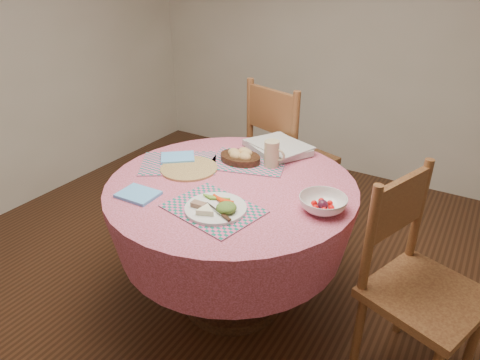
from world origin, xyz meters
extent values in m
plane|color=#331C0F|center=(0.00, 0.00, 0.00)|extent=(4.00, 4.00, 0.00)
cube|color=silver|center=(0.00, 2.00, 1.35)|extent=(4.00, 0.01, 2.70)
cylinder|color=#DB6693|center=(0.00, 0.00, 0.73)|extent=(1.24, 1.24, 0.04)
cone|color=#DB6693|center=(0.00, 0.00, 0.56)|extent=(1.24, 1.24, 0.30)
cylinder|color=black|center=(0.00, 0.00, 0.22)|extent=(0.14, 0.14, 0.44)
cylinder|color=black|center=(0.00, 0.00, 0.03)|extent=(0.56, 0.56, 0.06)
cube|color=brown|center=(0.96, 0.02, 0.46)|extent=(0.56, 0.57, 0.04)
cylinder|color=brown|center=(1.19, 0.14, 0.23)|extent=(0.05, 0.05, 0.46)
cylinder|color=brown|center=(0.74, -0.10, 0.23)|extent=(0.05, 0.05, 0.46)
cylinder|color=brown|center=(0.86, 0.25, 0.23)|extent=(0.05, 0.05, 0.46)
cylinder|color=brown|center=(0.72, -0.09, 0.72)|extent=(0.05, 0.05, 0.51)
cylinder|color=brown|center=(0.84, 0.26, 0.72)|extent=(0.05, 0.05, 0.51)
cube|color=brown|center=(0.78, 0.08, 0.82)|extent=(0.15, 0.36, 0.25)
cube|color=brown|center=(-0.09, 0.92, 0.50)|extent=(0.61, 0.60, 0.04)
cylinder|color=brown|center=(0.16, 1.04, 0.25)|extent=(0.06, 0.06, 0.50)
cylinder|color=brown|center=(-0.23, 1.17, 0.25)|extent=(0.06, 0.06, 0.50)
cylinder|color=brown|center=(0.04, 0.68, 0.25)|extent=(0.06, 0.06, 0.50)
cylinder|color=brown|center=(-0.34, 0.81, 0.25)|extent=(0.06, 0.06, 0.50)
cylinder|color=brown|center=(0.03, 0.66, 0.78)|extent=(0.06, 0.06, 0.56)
cylinder|color=brown|center=(-0.35, 0.78, 0.78)|extent=(0.06, 0.06, 0.56)
cube|color=brown|center=(-0.16, 0.72, 0.89)|extent=(0.39, 0.15, 0.27)
cube|color=#136D5C|center=(0.07, -0.25, 0.75)|extent=(0.45, 0.37, 0.01)
cube|color=#136D5C|center=(-0.36, 0.04, 0.75)|extent=(0.50, 0.47, 0.01)
cube|color=#136D5C|center=(-0.05, 0.26, 0.75)|extent=(0.47, 0.40, 0.01)
cylinder|color=olive|center=(-0.27, 0.02, 0.76)|extent=(0.30, 0.30, 0.01)
cube|color=#62B3FD|center=(-0.30, -0.34, 0.76)|extent=(0.18, 0.15, 0.01)
cube|color=#62B3FD|center=(-0.40, 0.08, 0.76)|extent=(0.23, 0.22, 0.01)
cylinder|color=white|center=(0.08, -0.26, 0.76)|extent=(0.27, 0.27, 0.01)
ellipsoid|color=#2F6422|center=(0.14, -0.27, 0.79)|extent=(0.10, 0.10, 0.04)
cylinder|color=#FFFACC|center=(0.07, -0.32, 0.78)|extent=(0.12, 0.12, 0.02)
cube|color=brown|center=(0.02, -0.29, 0.78)|extent=(0.07, 0.04, 0.02)
cube|color=silver|center=(0.10, -0.29, 0.77)|extent=(0.14, 0.07, 0.00)
cylinder|color=black|center=(-0.09, 0.23, 0.77)|extent=(0.23, 0.23, 0.03)
ellipsoid|color=tan|center=(-0.13, 0.23, 0.81)|extent=(0.07, 0.06, 0.05)
ellipsoid|color=tan|center=(-0.07, 0.26, 0.81)|extent=(0.07, 0.06, 0.05)
ellipsoid|color=tan|center=(-0.05, 0.21, 0.81)|extent=(0.07, 0.06, 0.05)
ellipsoid|color=tan|center=(-0.10, 0.20, 0.81)|extent=(0.07, 0.06, 0.05)
ellipsoid|color=tan|center=(-0.09, 0.27, 0.81)|extent=(0.07, 0.06, 0.05)
cylinder|color=tan|center=(0.08, 0.27, 0.83)|extent=(0.08, 0.08, 0.14)
torus|color=tan|center=(0.12, 0.27, 0.83)|extent=(0.07, 0.01, 0.07)
imported|color=white|center=(0.48, -0.01, 0.78)|extent=(0.23, 0.23, 0.07)
sphere|color=red|center=(0.52, -0.01, 0.77)|extent=(0.03, 0.03, 0.03)
sphere|color=red|center=(0.50, 0.02, 0.77)|extent=(0.03, 0.03, 0.03)
sphere|color=red|center=(0.46, 0.02, 0.77)|extent=(0.03, 0.03, 0.03)
sphere|color=red|center=(0.44, -0.01, 0.77)|extent=(0.03, 0.03, 0.03)
sphere|color=red|center=(0.46, -0.04, 0.77)|extent=(0.03, 0.03, 0.03)
sphere|color=red|center=(0.50, -0.04, 0.77)|extent=(0.03, 0.03, 0.03)
sphere|color=#401224|center=(0.48, -0.01, 0.78)|extent=(0.05, 0.05, 0.05)
cube|color=silver|center=(0.01, 0.47, 0.77)|extent=(0.43, 0.40, 0.03)
cube|color=silver|center=(0.03, 0.47, 0.80)|extent=(0.39, 0.35, 0.01)
camera|label=1|loc=(1.01, -1.58, 1.73)|focal=32.00mm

